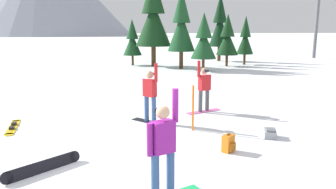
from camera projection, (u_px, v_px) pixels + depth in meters
ground_plane at (134, 185)px, 6.48m from camera, size 800.00×800.00×0.00m
snowboarder_foreground at (163, 149)px, 5.75m from camera, size 1.60×0.80×2.03m
snowboarder_midground at (150, 95)px, 10.73m from camera, size 1.14×1.33×2.01m
snowboarder_background at (204, 88)px, 12.19m from camera, size 1.49×0.74×1.95m
loose_snowboard_near_right at (13, 127)px, 10.35m from camera, size 0.41×1.87×0.09m
loose_snowboard_near_left at (43, 166)px, 7.07m from camera, size 1.54×1.13×0.25m
backpack_grey at (270, 133)px, 9.35m from camera, size 0.48×0.55×0.29m
backpack_orange at (229, 144)px, 8.23m from camera, size 0.38×0.37×0.47m
trail_marker_pole at (193, 108)px, 9.93m from camera, size 0.06×0.06×1.41m
pine_tree_short at (153, 16)px, 27.52m from camera, size 3.04×3.04×7.84m
pine_tree_tall at (227, 38)px, 27.83m from camera, size 1.89×1.89×4.44m
pine_tree_slender at (181, 25)px, 25.85m from camera, size 2.20×2.20×6.40m
pine_tree_young at (204, 39)px, 24.32m from camera, size 1.93×1.93×4.37m
pine_tree_leaning at (245, 38)px, 29.20m from camera, size 1.52×1.52×4.33m
pine_tree_broad at (220, 24)px, 32.55m from camera, size 2.17×2.17×6.69m
pine_tree_twin at (132, 40)px, 28.68m from camera, size 1.64×1.64×4.05m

